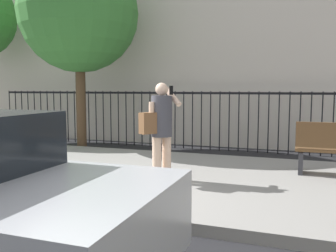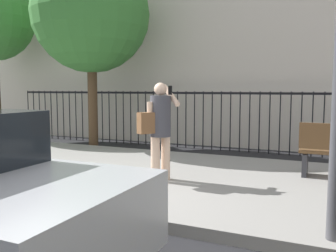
{
  "view_description": "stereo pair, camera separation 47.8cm",
  "coord_description": "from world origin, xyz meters",
  "views": [
    {
      "loc": [
        3.24,
        -3.9,
        1.67
      ],
      "look_at": [
        1.08,
        2.03,
        1.03
      ],
      "focal_mm": 39.45,
      "sensor_mm": 36.0,
      "label": 1
    },
    {
      "loc": [
        3.68,
        -3.72,
        1.67
      ],
      "look_at": [
        1.08,
        2.03,
        1.03
      ],
      "focal_mm": 39.45,
      "sensor_mm": 36.0,
      "label": 2
    }
  ],
  "objects": [
    {
      "name": "street_tree_near",
      "position": [
        -2.38,
        4.65,
        3.65
      ],
      "size": [
        3.15,
        3.15,
        5.24
      ],
      "color": "#4C3823",
      "rests_on": "ground"
    },
    {
      "name": "iron_fence",
      "position": [
        0.0,
        5.9,
        1.02
      ],
      "size": [
        12.03,
        0.04,
        1.6
      ],
      "color": "black",
      "rests_on": "ground"
    },
    {
      "name": "pedestrian_on_phone",
      "position": [
        1.06,
        1.7,
        1.09
      ],
      "size": [
        0.62,
        0.71,
        1.62
      ],
      "color": "beige",
      "rests_on": "sidewalk"
    },
    {
      "name": "sidewalk",
      "position": [
        0.0,
        2.2,
        0.07
      ],
      "size": [
        28.0,
        4.4,
        0.15
      ],
      "primitive_type": "cube",
      "color": "gray",
      "rests_on": "ground"
    },
    {
      "name": "ground_plane",
      "position": [
        0.0,
        0.0,
        0.0
      ],
      "size": [
        60.0,
        60.0,
        0.0
      ],
      "primitive_type": "plane",
      "color": "black"
    }
  ]
}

